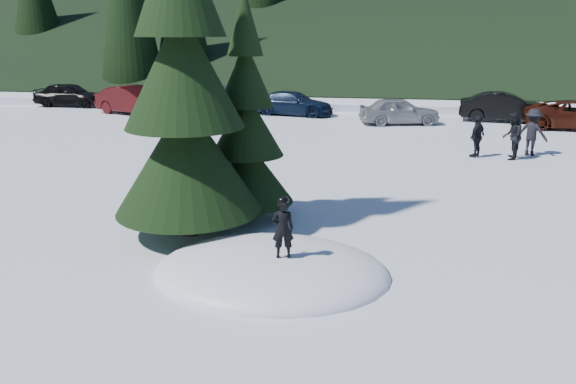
% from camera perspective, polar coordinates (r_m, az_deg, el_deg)
% --- Properties ---
extents(ground, '(200.00, 200.00, 0.00)m').
position_cam_1_polar(ground, '(10.69, -1.70, -8.23)').
color(ground, white).
rests_on(ground, ground).
extents(snow_mound, '(4.48, 3.52, 0.96)m').
position_cam_1_polar(snow_mound, '(10.69, -1.70, -8.23)').
color(snow_mound, white).
rests_on(snow_mound, ground).
extents(spruce_tall, '(3.20, 3.20, 8.60)m').
position_cam_1_polar(spruce_tall, '(12.13, -10.59, 10.69)').
color(spruce_tall, '#311E10').
rests_on(spruce_tall, ground).
extents(spruce_short, '(2.20, 2.20, 5.37)m').
position_cam_1_polar(spruce_short, '(13.33, -4.22, 6.10)').
color(spruce_short, '#311E10').
rests_on(spruce_short, ground).
extents(child_skier, '(0.44, 0.35, 1.07)m').
position_cam_1_polar(child_skier, '(9.97, -0.53, -3.76)').
color(child_skier, black).
rests_on(child_skier, snow_mound).
extents(adult_0, '(0.83, 0.95, 1.68)m').
position_cam_1_polar(adult_0, '(21.38, 21.81, 5.31)').
color(adult_0, black).
rests_on(adult_0, ground).
extents(adult_1, '(0.82, 0.93, 1.51)m').
position_cam_1_polar(adult_1, '(21.36, 18.68, 5.38)').
color(adult_1, black).
rests_on(adult_1, ground).
extents(adult_2, '(1.26, 1.15, 1.70)m').
position_cam_1_polar(adult_2, '(22.39, 23.58, 5.59)').
color(adult_2, black).
rests_on(adult_2, ground).
extents(car_0, '(4.22, 1.72, 1.43)m').
position_cam_1_polar(car_0, '(36.81, -21.30, 9.21)').
color(car_0, black).
rests_on(car_0, ground).
extents(car_1, '(4.89, 3.19, 1.52)m').
position_cam_1_polar(car_1, '(32.18, -15.34, 8.98)').
color(car_1, '#34090A').
rests_on(car_1, ground).
extents(car_2, '(5.20, 2.80, 1.39)m').
position_cam_1_polar(car_2, '(32.69, -6.28, 9.43)').
color(car_2, '#414448').
rests_on(car_2, ground).
extents(car_3, '(4.62, 2.61, 1.26)m').
position_cam_1_polar(car_3, '(30.76, 0.56, 9.00)').
color(car_3, black).
rests_on(car_3, ground).
extents(car_4, '(4.10, 2.41, 1.31)m').
position_cam_1_polar(car_4, '(28.15, 11.24, 8.09)').
color(car_4, gray).
rests_on(car_4, ground).
extents(car_5, '(4.57, 2.11, 1.45)m').
position_cam_1_polar(car_5, '(30.46, 21.19, 8.04)').
color(car_5, black).
rests_on(car_5, ground).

